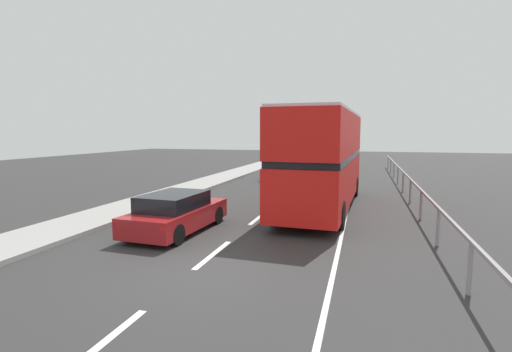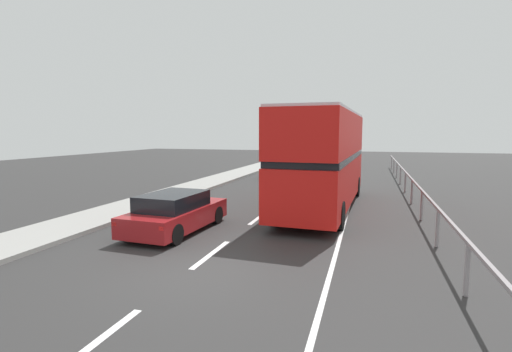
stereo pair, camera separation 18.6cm
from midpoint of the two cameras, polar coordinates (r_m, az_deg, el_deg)
name	(u,v)px [view 1 (the left image)]	position (r m, az deg, el deg)	size (l,w,h in m)	color
ground_plane	(194,272)	(9.62, -9.89, -14.05)	(75.41, 120.00, 0.10)	#2D2C2C
near_sidewalk_kerb	(5,247)	(13.17, -33.99, -8.86)	(2.36, 80.00, 0.14)	gray
lane_paint_markings	(316,207)	(17.20, 8.80, -4.60)	(3.42, 46.00, 0.01)	silver
bridge_side_railing	(416,189)	(17.37, 22.66, -1.83)	(0.10, 42.00, 1.15)	gray
double_decker_bus_red	(323,157)	(16.68, 9.82, 2.85)	(2.94, 10.40, 4.21)	red
hatchback_car_near	(176,213)	(12.99, -12.36, -5.46)	(2.03, 4.31, 1.33)	maroon
sedan_car_ahead	(279,170)	(27.34, 3.26, 0.97)	(1.96, 4.50, 1.32)	#1A2530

